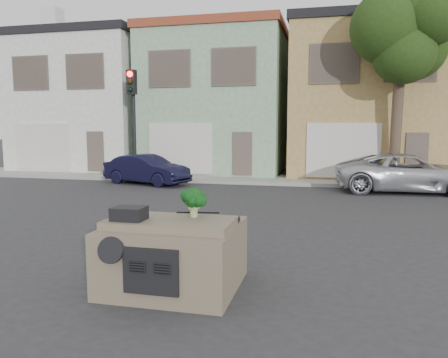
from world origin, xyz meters
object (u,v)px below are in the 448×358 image
(traffic_signal, at_px, (133,125))
(silver_pickup, at_px, (407,192))
(navy_sedan, at_px, (147,184))
(broccoli, at_px, (194,202))

(traffic_signal, bearing_deg, silver_pickup, -5.24)
(navy_sedan, relative_size, broccoli, 8.22)
(traffic_signal, bearing_deg, broccoli, -61.27)
(navy_sedan, bearing_deg, silver_pickup, -72.72)
(silver_pickup, height_order, broccoli, broccoli)
(silver_pickup, bearing_deg, navy_sedan, 87.60)
(broccoli, bearing_deg, traffic_signal, 118.73)
(navy_sedan, bearing_deg, traffic_signal, 59.67)
(navy_sedan, relative_size, traffic_signal, 0.76)
(silver_pickup, bearing_deg, broccoli, 152.96)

